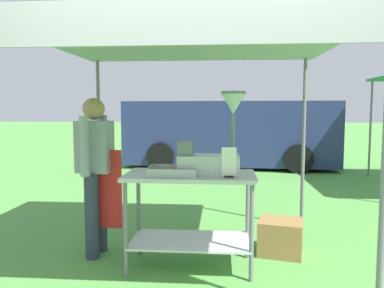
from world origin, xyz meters
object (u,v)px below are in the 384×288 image
(vendor, at_px, (96,168))
(menu_sign, at_px, (229,164))
(stall_canopy, at_px, (191,45))
(supply_crate, at_px, (281,237))
(van_navy, at_px, (230,133))
(donut_tray, at_px, (173,172))
(donut_cart, at_px, (190,200))
(donut_fryer, at_px, (212,149))

(vendor, bearing_deg, menu_sign, -17.06)
(stall_canopy, distance_m, vendor, 1.55)
(supply_crate, relative_size, van_navy, 0.09)
(donut_tray, xyz_separation_m, vendor, (-0.83, 0.30, -0.02))
(donut_cart, height_order, donut_fryer, donut_fryer)
(stall_canopy, height_order, van_navy, stall_canopy)
(donut_fryer, distance_m, menu_sign, 0.24)
(van_navy, bearing_deg, supply_crate, -86.11)
(vendor, bearing_deg, van_navy, 76.95)
(stall_canopy, xyz_separation_m, donut_cart, (0.00, -0.10, -1.44))
(donut_tray, bearing_deg, supply_crate, 23.85)
(menu_sign, relative_size, vendor, 0.17)
(donut_tray, distance_m, supply_crate, 1.38)
(stall_canopy, relative_size, donut_cart, 2.34)
(donut_cart, relative_size, vendor, 0.75)
(stall_canopy, bearing_deg, vendor, 171.95)
(donut_tray, height_order, vendor, vendor)
(donut_tray, relative_size, van_navy, 0.08)
(stall_canopy, height_order, donut_tray, stall_canopy)
(donut_cart, xyz_separation_m, donut_tray, (-0.16, -0.07, 0.27))
(vendor, bearing_deg, donut_fryer, -12.48)
(menu_sign, distance_m, vendor, 1.41)
(donut_cart, bearing_deg, vendor, 166.49)
(donut_cart, distance_m, donut_tray, 0.32)
(menu_sign, bearing_deg, supply_crate, 46.44)
(van_navy, bearing_deg, donut_tray, -95.52)
(donut_fryer, bearing_deg, vendor, 167.52)
(vendor, bearing_deg, supply_crate, 5.08)
(stall_canopy, xyz_separation_m, vendor, (-0.99, 0.14, -1.19))
(donut_cart, relative_size, van_navy, 0.22)
(stall_canopy, distance_m, donut_tray, 1.19)
(donut_tray, xyz_separation_m, van_navy, (0.64, 6.65, -0.04))
(vendor, xyz_separation_m, supply_crate, (1.89, 0.17, -0.73))
(stall_canopy, height_order, donut_fryer, stall_canopy)
(donut_cart, bearing_deg, van_navy, 85.78)
(donut_fryer, height_order, menu_sign, donut_fryer)
(donut_fryer, bearing_deg, donut_tray, -173.96)
(menu_sign, height_order, supply_crate, menu_sign)
(stall_canopy, relative_size, menu_sign, 10.59)
(supply_crate, xyz_separation_m, van_navy, (-0.42, 6.18, 0.70))
(vendor, height_order, supply_crate, vendor)
(donut_tray, bearing_deg, donut_cart, 22.57)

